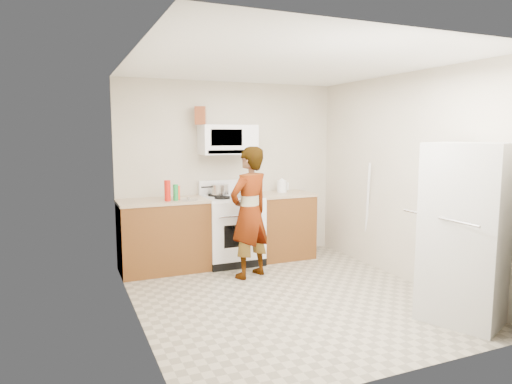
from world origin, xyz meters
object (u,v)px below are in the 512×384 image
gas_range (232,228)px  person (250,213)px  kettle (282,186)px  saucepan (220,190)px  fridge (467,233)px  microwave (228,140)px

gas_range → person: bearing=-90.6°
kettle → saucepan: kettle is taller
gas_range → saucepan: bearing=145.1°
person → saucepan: person is taller
gas_range → fridge: (1.39, -2.70, 0.36)m
person → fridge: (1.40, -2.02, 0.04)m
microwave → person: size_ratio=0.47×
microwave → kettle: (0.81, -0.04, -0.68)m
person → kettle: (0.82, 0.76, 0.21)m
fridge → saucepan: 3.19m
gas_range → person: size_ratio=0.69×
kettle → saucepan: 0.95m
fridge → kettle: bearing=77.5°
person → microwave: bearing=-113.3°
person → saucepan: size_ratio=6.78×
gas_range → saucepan: 0.56m
fridge → kettle: 2.85m
microwave → saucepan: size_ratio=3.17×
kettle → saucepan: bearing=162.7°
kettle → saucepan: (-0.95, 0.01, 0.00)m
saucepan → gas_range: bearing=-34.9°
kettle → fridge: bearing=-95.2°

